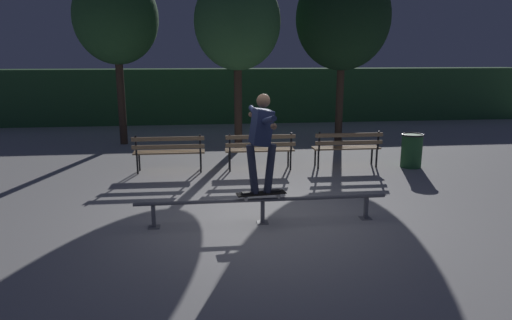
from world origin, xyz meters
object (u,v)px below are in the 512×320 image
at_px(grind_rail, 263,204).
at_px(park_bench_left_center, 260,147).
at_px(skateboarder, 262,135).
at_px(park_bench_leftmost, 169,149).
at_px(tree_far_right, 343,18).
at_px(skateboard, 261,194).
at_px(tree_far_left, 116,18).
at_px(tree_behind_benches, 237,23).
at_px(park_bench_right_center, 347,145).
at_px(trash_can, 412,150).

bearing_deg(grind_rail, park_bench_left_center, 83.47).
relative_size(skateboarder, park_bench_leftmost, 0.97).
height_order(grind_rail, tree_far_right, tree_far_right).
bearing_deg(tree_far_right, skateboard, -116.17).
xyz_separation_m(tree_far_right, tree_far_left, (-6.43, 0.52, -0.01)).
xyz_separation_m(park_bench_leftmost, tree_behind_benches, (1.77, 2.49, 2.90)).
distance_m(skateboarder, tree_behind_benches, 6.25).
distance_m(park_bench_right_center, tree_far_right, 4.42).
xyz_separation_m(park_bench_right_center, tree_far_right, (0.71, 3.08, 3.08)).
bearing_deg(trash_can, park_bench_left_center, 177.47).
bearing_deg(tree_far_right, park_bench_right_center, -102.98).
height_order(tree_far_right, tree_far_left, tree_far_right).
relative_size(grind_rail, park_bench_left_center, 2.50).
bearing_deg(grind_rail, tree_far_left, 114.86).
bearing_deg(trash_can, park_bench_leftmost, 178.39).
height_order(park_bench_leftmost, tree_behind_benches, tree_behind_benches).
distance_m(skateboard, park_bench_right_center, 4.23).
bearing_deg(tree_behind_benches, park_bench_right_center, -46.42).
height_order(skateboard, trash_can, trash_can).
xyz_separation_m(grind_rail, tree_far_left, (-3.26, 7.03, 3.28)).
height_order(skateboard, park_bench_right_center, park_bench_right_center).
xyz_separation_m(skateboard, park_bench_right_center, (2.49, 3.42, 0.05)).
height_order(skateboarder, park_bench_leftmost, skateboarder).
bearing_deg(skateboarder, skateboard, -172.38).
distance_m(skateboard, trash_can, 5.17).
bearing_deg(skateboard, skateboarder, 7.62).
bearing_deg(park_bench_left_center, tree_far_right, 47.94).
xyz_separation_m(skateboarder, tree_far_left, (-3.24, 7.03, 2.18)).
relative_size(park_bench_leftmost, park_bench_left_center, 1.00).
bearing_deg(park_bench_left_center, trash_can, -2.53).
height_order(grind_rail, park_bench_leftmost, park_bench_leftmost).
distance_m(skateboarder, tree_far_right, 7.57).
bearing_deg(trash_can, skateboarder, -140.88).
height_order(tree_behind_benches, tree_far_right, tree_far_right).
bearing_deg(skateboard, grind_rail, 0.00).
bearing_deg(skateboard, park_bench_leftmost, 115.84).
relative_size(park_bench_leftmost, tree_far_left, 0.33).
distance_m(skateboard, tree_behind_benches, 6.61).
bearing_deg(tree_far_right, park_bench_leftmost, -147.57).
xyz_separation_m(skateboard, skateboarder, (0.00, 0.00, 0.94)).
relative_size(tree_far_left, trash_can, 6.16).
height_order(tree_behind_benches, trash_can, tree_behind_benches).
relative_size(skateboard, park_bench_right_center, 0.50).
bearing_deg(tree_far_right, skateboarder, -116.15).
xyz_separation_m(skateboarder, park_bench_left_center, (0.41, 3.42, -0.89)).
xyz_separation_m(park_bench_right_center, trash_can, (1.53, -0.16, -0.12)).
height_order(park_bench_right_center, tree_far_right, tree_far_right).
bearing_deg(park_bench_leftmost, tree_far_left, 113.61).
xyz_separation_m(skateboarder, tree_behind_benches, (0.11, 5.92, 2.01)).
xyz_separation_m(skateboarder, trash_can, (4.01, 3.26, -1.01)).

